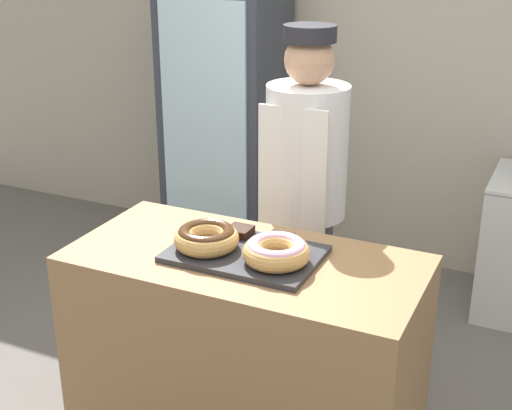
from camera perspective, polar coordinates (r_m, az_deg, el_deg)
The scene contains 9 objects.
wall_back at distance 4.57m, azimuth 11.08°, elevation 11.58°, with size 8.00×0.06×2.70m.
display_counter at distance 3.00m, azimuth -0.83°, elevation -12.02°, with size 1.39×0.67×0.91m.
serving_tray at distance 2.77m, azimuth -0.88°, elevation -3.93°, with size 0.58×0.39×0.02m.
donut_chocolate_glaze at distance 2.77m, azimuth -3.99°, elevation -2.56°, with size 0.26×0.26×0.09m.
donut_light_glaze at distance 2.65m, azimuth 1.63°, elevation -3.68°, with size 0.26×0.26×0.09m.
brownie_back_left at distance 2.90m, azimuth -1.31°, elevation -2.09°, with size 0.10×0.10×0.03m.
brownie_back_right at distance 2.83m, azimuth 1.89°, elevation -2.70°, with size 0.10×0.10×0.03m.
baker_person at distance 3.37m, azimuth 3.94°, elevation 0.44°, with size 0.38×0.38×1.71m.
beverage_fridge at distance 4.66m, azimuth -2.47°, elevation 6.86°, with size 0.70×0.58×1.86m.
Camera 1 is at (1.10, -2.24, 2.11)m, focal length 50.00 mm.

